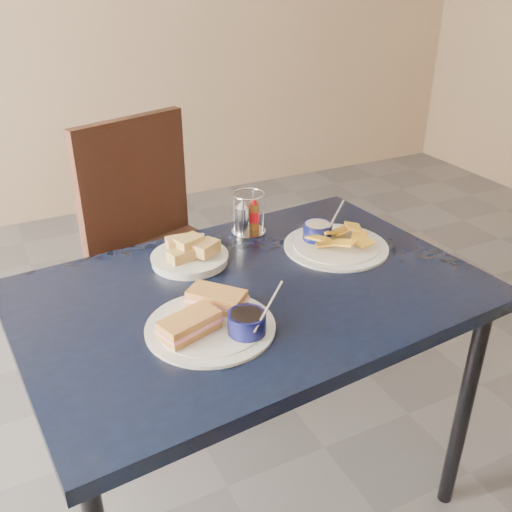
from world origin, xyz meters
name	(u,v)px	position (x,y,z in m)	size (l,w,h in m)	color
ground	(227,487)	(0.00, 0.00, 0.00)	(6.00, 6.00, 0.00)	#525257
dining_table	(253,309)	(0.08, -0.03, 0.68)	(1.27, 0.90, 0.75)	black
chair_far	(161,232)	(0.07, 0.77, 0.58)	(0.60, 0.60, 1.01)	black
sandwich_plate	(214,319)	(-0.08, -0.15, 0.77)	(0.32, 0.31, 0.12)	white
plantain_plate	(331,241)	(0.41, 0.09, 0.77)	(0.32, 0.32, 0.12)	white
bread_basket	(190,254)	(-0.02, 0.18, 0.78)	(0.22, 0.22, 0.08)	white
condiment_caddy	(247,216)	(0.22, 0.29, 0.81)	(0.11, 0.11, 0.14)	silver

